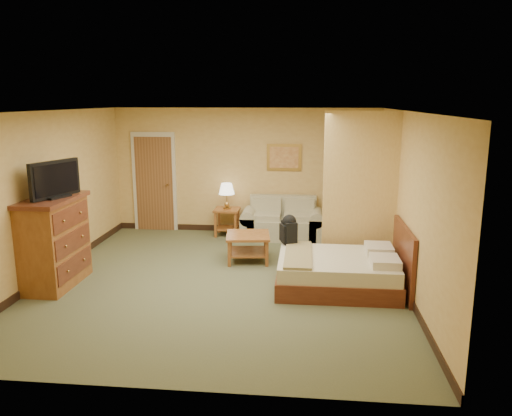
# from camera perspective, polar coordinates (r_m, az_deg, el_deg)

# --- Properties ---
(floor) EXTENTS (6.00, 6.00, 0.00)m
(floor) POSITION_cam_1_polar(r_m,az_deg,el_deg) (7.87, -3.87, -8.30)
(floor) COLOR #565A3A
(floor) RESTS_ON ground
(ceiling) EXTENTS (6.00, 6.00, 0.00)m
(ceiling) POSITION_cam_1_polar(r_m,az_deg,el_deg) (7.37, -4.17, 10.98)
(ceiling) COLOR white
(ceiling) RESTS_ON back_wall
(back_wall) EXTENTS (5.50, 0.02, 2.60)m
(back_wall) POSITION_cam_1_polar(r_m,az_deg,el_deg) (10.44, -1.22, 4.24)
(back_wall) COLOR tan
(back_wall) RESTS_ON floor
(left_wall) EXTENTS (0.02, 6.00, 2.60)m
(left_wall) POSITION_cam_1_polar(r_m,az_deg,el_deg) (8.43, -22.78, 1.31)
(left_wall) COLOR tan
(left_wall) RESTS_ON floor
(right_wall) EXTENTS (0.02, 6.00, 2.60)m
(right_wall) POSITION_cam_1_polar(r_m,az_deg,el_deg) (7.55, 17.01, 0.56)
(right_wall) COLOR tan
(right_wall) RESTS_ON floor
(partition) EXTENTS (1.20, 0.15, 2.60)m
(partition) POSITION_cam_1_polar(r_m,az_deg,el_deg) (8.36, 11.78, 1.95)
(partition) COLOR tan
(partition) RESTS_ON floor
(door) EXTENTS (0.94, 0.16, 2.10)m
(door) POSITION_cam_1_polar(r_m,az_deg,el_deg) (10.86, -11.52, 2.88)
(door) COLOR beige
(door) RESTS_ON floor
(baseboard) EXTENTS (5.50, 0.02, 0.12)m
(baseboard) POSITION_cam_1_polar(r_m,az_deg,el_deg) (10.68, -1.20, -2.37)
(baseboard) COLOR black
(baseboard) RESTS_ON floor
(loveseat) EXTENTS (1.66, 0.77, 0.84)m
(loveseat) POSITION_cam_1_polar(r_m,az_deg,el_deg) (10.15, 3.03, -1.92)
(loveseat) COLOR tan
(loveseat) RESTS_ON floor
(side_table) EXTENTS (0.51, 0.51, 0.56)m
(side_table) POSITION_cam_1_polar(r_m,az_deg,el_deg) (10.32, -3.33, -1.13)
(side_table) COLOR brown
(side_table) RESTS_ON floor
(table_lamp) EXTENTS (0.32, 0.32, 0.53)m
(table_lamp) POSITION_cam_1_polar(r_m,az_deg,el_deg) (10.20, -3.37, 2.13)
(table_lamp) COLOR #AA813E
(table_lamp) RESTS_ON side_table
(coffee_table) EXTENTS (0.82, 0.82, 0.48)m
(coffee_table) POSITION_cam_1_polar(r_m,az_deg,el_deg) (8.70, -0.92, -3.88)
(coffee_table) COLOR brown
(coffee_table) RESTS_ON floor
(wall_picture) EXTENTS (0.71, 0.04, 0.55)m
(wall_picture) POSITION_cam_1_polar(r_m,az_deg,el_deg) (10.31, 3.23, 5.80)
(wall_picture) COLOR #B78E3F
(wall_picture) RESTS_ON back_wall
(dresser) EXTENTS (0.67, 1.27, 1.36)m
(dresser) POSITION_cam_1_polar(r_m,az_deg,el_deg) (8.07, -22.09, -3.57)
(dresser) COLOR brown
(dresser) RESTS_ON floor
(tv) EXTENTS (0.35, 0.87, 0.55)m
(tv) POSITION_cam_1_polar(r_m,az_deg,el_deg) (7.84, -21.99, 2.94)
(tv) COLOR black
(tv) RESTS_ON dresser
(bed) EXTENTS (1.87, 1.50, 0.97)m
(bed) POSITION_cam_1_polar(r_m,az_deg,el_deg) (7.60, 9.78, -7.08)
(bed) COLOR #532113
(bed) RESTS_ON floor
(backpack) EXTENTS (0.28, 0.33, 0.48)m
(backpack) POSITION_cam_1_polar(r_m,az_deg,el_deg) (8.05, 3.81, -2.36)
(backpack) COLOR black
(backpack) RESTS_ON bed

